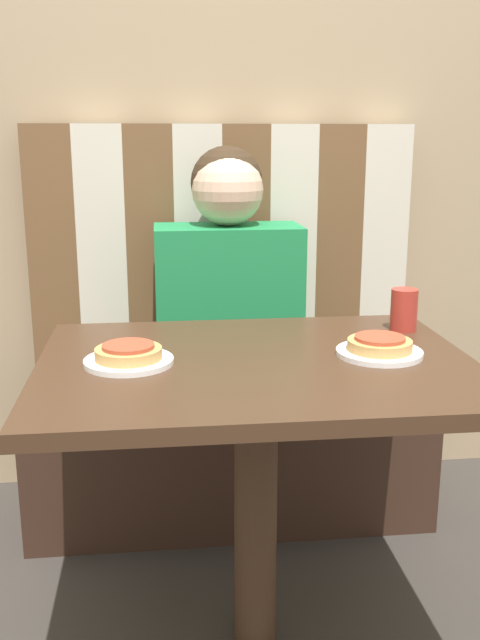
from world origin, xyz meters
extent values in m
plane|color=#38332D|center=(0.00, 0.00, 0.00)|extent=(12.00, 12.00, 0.00)
cube|color=tan|center=(0.00, 0.92, 1.30)|extent=(7.00, 0.05, 2.60)
cube|color=#382319|center=(0.00, 0.63, 0.21)|extent=(1.24, 0.46, 0.43)
cube|color=brown|center=(-0.54, 0.83, 0.82)|extent=(0.15, 0.06, 0.80)
cube|color=beige|center=(-0.39, 0.83, 0.82)|extent=(0.15, 0.06, 0.80)
cube|color=brown|center=(-0.23, 0.83, 0.82)|extent=(0.15, 0.06, 0.80)
cube|color=beige|center=(-0.08, 0.83, 0.82)|extent=(0.15, 0.06, 0.80)
cube|color=brown|center=(0.08, 0.83, 0.82)|extent=(0.15, 0.06, 0.80)
cube|color=beige|center=(0.23, 0.83, 0.82)|extent=(0.15, 0.06, 0.80)
cube|color=brown|center=(0.39, 0.83, 0.82)|extent=(0.15, 0.06, 0.80)
cube|color=beige|center=(0.54, 0.83, 0.82)|extent=(0.15, 0.06, 0.80)
cube|color=#422B1C|center=(0.00, 0.00, 0.69)|extent=(0.95, 0.72, 0.03)
cylinder|color=#422B1C|center=(0.00, 0.00, 0.34)|extent=(0.10, 0.10, 0.67)
cube|color=#1E8447|center=(0.00, 0.63, 0.68)|extent=(0.44, 0.22, 0.50)
sphere|color=beige|center=(0.00, 0.63, 1.03)|extent=(0.21, 0.21, 0.21)
sphere|color=#382819|center=(0.00, 0.66, 1.05)|extent=(0.22, 0.22, 0.22)
cylinder|color=white|center=(-0.28, 0.00, 0.71)|extent=(0.19, 0.19, 0.01)
cylinder|color=white|center=(0.28, 0.00, 0.71)|extent=(0.19, 0.19, 0.01)
cylinder|color=tan|center=(-0.28, 0.00, 0.73)|extent=(0.14, 0.14, 0.02)
cylinder|color=#AD472D|center=(-0.28, 0.00, 0.75)|extent=(0.11, 0.11, 0.01)
cylinder|color=tan|center=(0.28, 0.00, 0.73)|extent=(0.14, 0.14, 0.02)
cylinder|color=#AD472D|center=(0.28, 0.00, 0.75)|extent=(0.11, 0.11, 0.01)
cylinder|color=#B23328|center=(0.40, 0.20, 0.76)|extent=(0.07, 0.07, 0.11)
camera|label=1|loc=(-0.21, -1.48, 1.18)|focal=40.00mm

